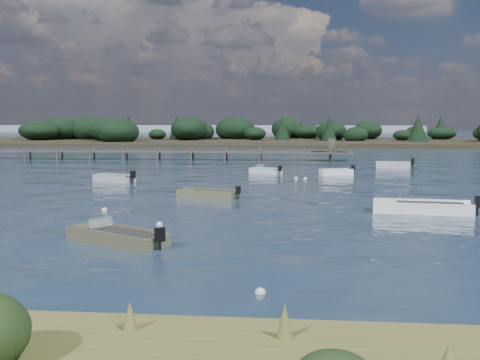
# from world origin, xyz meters

# --- Properties ---
(ground) EXTENTS (400.00, 400.00, 0.00)m
(ground) POSITION_xyz_m (0.00, 60.00, 0.00)
(ground) COLOR #19283A
(ground) RESTS_ON ground
(shore_lip) EXTENTS (160.00, 0.60, 0.30)m
(shore_lip) POSITION_xyz_m (0.00, -12.20, 0.00)
(shore_lip) COLOR black
(shore_lip) RESTS_ON ground
(dinghy_mid_white_a) EXTENTS (5.65, 2.58, 1.30)m
(dinghy_mid_white_a) POSITION_xyz_m (6.81, 7.39, 0.17)
(dinghy_mid_white_a) COLOR white
(dinghy_mid_white_a) RESTS_ON ground
(dinghy_mid_grey) EXTENTS (4.19, 2.26, 1.04)m
(dinghy_mid_grey) POSITION_xyz_m (-5.69, 12.45, 0.14)
(dinghy_mid_grey) COLOR #6B6947
(dinghy_mid_grey) RESTS_ON ground
(dinghy_extra_a) EXTENTS (3.17, 2.75, 1.06)m
(dinghy_extra_a) POSITION_xyz_m (-2.97, 30.10, 0.14)
(dinghy_extra_a) COLOR white
(dinghy_extra_a) RESTS_ON ground
(dinghy_near_olive) EXTENTS (4.68, 3.73, 1.17)m
(dinghy_near_olive) POSITION_xyz_m (-7.19, -2.03, 0.15)
(dinghy_near_olive) COLOR #6B6947
(dinghy_near_olive) RESTS_ON ground
(tender_far_grey) EXTENTS (3.79, 2.59, 1.22)m
(tender_far_grey) POSITION_xyz_m (-14.68, 21.31, 0.17)
(tender_far_grey) COLOR #A8ADAF
(tender_far_grey) RESTS_ON ground
(tender_far_white) EXTENTS (3.31, 2.05, 1.12)m
(tender_far_white) POSITION_xyz_m (3.49, 29.11, 0.16)
(tender_far_white) COLOR white
(tender_far_white) RESTS_ON ground
(tender_far_grey_b) EXTENTS (3.92, 1.92, 1.32)m
(tender_far_grey_b) POSITION_xyz_m (9.84, 37.85, 0.19)
(tender_far_grey_b) COLOR #A8ADAF
(tender_far_grey_b) RESTS_ON ground
(buoy_a) EXTENTS (0.32, 0.32, 0.32)m
(buoy_a) POSITION_xyz_m (-0.87, -8.62, 0.00)
(buoy_a) COLOR silver
(buoy_a) RESTS_ON ground
(buoy_c) EXTENTS (0.32, 0.32, 0.32)m
(buoy_c) POSITION_xyz_m (-10.55, 6.44, 0.00)
(buoy_c) COLOR silver
(buoy_c) RESTS_ON ground
(buoy_e) EXTENTS (0.32, 0.32, 0.32)m
(buoy_e) POSITION_xyz_m (-0.11, 25.57, 0.00)
(buoy_e) COLOR silver
(buoy_e) RESTS_ON ground
(buoy_extra_a) EXTENTS (0.32, 0.32, 0.32)m
(buoy_extra_a) POSITION_xyz_m (0.67, 25.32, 0.00)
(buoy_extra_a) COLOR silver
(buoy_extra_a) RESTS_ON ground
(buoy_extra_b) EXTENTS (0.32, 0.32, 0.32)m
(buoy_extra_b) POSITION_xyz_m (-6.43, 2.19, 0.00)
(buoy_extra_b) COLOR silver
(buoy_extra_b) RESTS_ON ground
(jetty) EXTENTS (64.50, 3.20, 3.40)m
(jetty) POSITION_xyz_m (-21.74, 47.99, 0.98)
(jetty) COLOR #4E4139
(jetty) RESTS_ON ground
(far_headland) EXTENTS (190.00, 40.00, 5.80)m
(far_headland) POSITION_xyz_m (25.00, 100.00, 1.96)
(far_headland) COLOR black
(far_headland) RESTS_ON ground
(distant_haze) EXTENTS (280.00, 20.00, 2.40)m
(distant_haze) POSITION_xyz_m (-90.00, 230.00, 0.00)
(distant_haze) COLOR gray
(distant_haze) RESTS_ON ground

